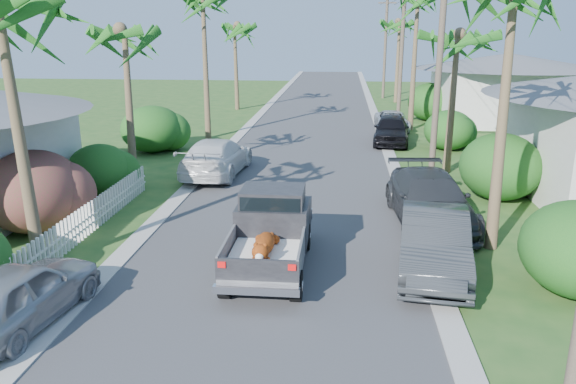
# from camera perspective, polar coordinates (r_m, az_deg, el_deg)

# --- Properties ---
(ground) EXTENTS (120.00, 120.00, 0.00)m
(ground) POSITION_cam_1_polar(r_m,az_deg,el_deg) (12.03, -4.13, -14.98)
(ground) COLOR #274F1D
(ground) RESTS_ON ground
(road) EXTENTS (8.00, 100.00, 0.02)m
(road) POSITION_cam_1_polar(r_m,az_deg,el_deg) (35.72, 2.49, 6.25)
(road) COLOR #38383A
(road) RESTS_ON ground
(curb_left) EXTENTS (0.60, 100.00, 0.06)m
(curb_left) POSITION_cam_1_polar(r_m,az_deg,el_deg) (36.19, -4.36, 6.38)
(curb_left) COLOR #A5A39E
(curb_left) RESTS_ON ground
(curb_right) EXTENTS (0.60, 100.00, 0.06)m
(curb_right) POSITION_cam_1_polar(r_m,az_deg,el_deg) (35.76, 9.43, 6.09)
(curb_right) COLOR #A5A39E
(curb_right) RESTS_ON ground
(pickup_truck) EXTENTS (1.98, 5.12, 2.06)m
(pickup_truck) POSITION_cam_1_polar(r_m,az_deg,el_deg) (15.33, -1.65, -3.65)
(pickup_truck) COLOR black
(pickup_truck) RESTS_ON ground
(parked_car_rn) EXTENTS (2.29, 5.09, 1.62)m
(parked_car_rn) POSITION_cam_1_polar(r_m,az_deg,el_deg) (15.29, 14.61, -5.04)
(parked_car_rn) COLOR #323537
(parked_car_rn) RESTS_ON ground
(parked_car_rm) EXTENTS (2.75, 5.83, 1.64)m
(parked_car_rm) POSITION_cam_1_polar(r_m,az_deg,el_deg) (19.03, 14.21, -0.75)
(parked_car_rm) COLOR #2E3033
(parked_car_rm) RESTS_ON ground
(parked_car_rf) EXTENTS (2.33, 4.83, 1.59)m
(parked_car_rf) POSITION_cam_1_polar(r_m,az_deg,el_deg) (31.99, 10.47, 6.24)
(parked_car_rf) COLOR black
(parked_car_rf) RESTS_ON ground
(parked_car_rd) EXTENTS (2.08, 4.29, 1.18)m
(parked_car_rd) POSITION_cam_1_polar(r_m,az_deg,el_deg) (36.37, 10.51, 7.10)
(parked_car_rd) COLOR silver
(parked_car_rd) RESTS_ON ground
(parked_car_ln) EXTENTS (2.25, 4.43, 1.44)m
(parked_car_ln) POSITION_cam_1_polar(r_m,az_deg,el_deg) (13.56, -25.65, -9.41)
(parked_car_ln) COLOR #A0A2A7
(parked_car_ln) RESTS_ON ground
(parked_car_lf) EXTENTS (2.58, 5.66, 1.61)m
(parked_car_lf) POSITION_cam_1_polar(r_m,az_deg,el_deg) (24.84, -7.26, 3.53)
(parked_car_lf) COLOR silver
(parked_car_lf) RESTS_ON ground
(palm_l_b) EXTENTS (4.40, 4.40, 7.40)m
(palm_l_b) POSITION_cam_1_polar(r_m,az_deg,el_deg) (23.74, -16.40, 15.45)
(palm_l_b) COLOR brown
(palm_l_b) RESTS_ON ground
(palm_l_d) EXTENTS (4.40, 4.40, 7.70)m
(palm_l_d) POSITION_cam_1_polar(r_m,az_deg,el_deg) (44.90, -5.42, 16.50)
(palm_l_d) COLOR brown
(palm_l_d) RESTS_ON ground
(palm_r_b) EXTENTS (4.40, 4.40, 7.20)m
(palm_r_b) POSITION_cam_1_polar(r_m,az_deg,el_deg) (25.58, 16.85, 14.99)
(palm_r_b) COLOR brown
(palm_r_b) RESTS_ON ground
(palm_r_d) EXTENTS (4.40, 4.40, 8.00)m
(palm_r_d) POSITION_cam_1_polar(r_m,az_deg,el_deg) (50.35, 11.29, 16.57)
(palm_r_d) COLOR brown
(palm_r_d) RESTS_ON ground
(shrub_l_b) EXTENTS (3.00, 3.30, 2.60)m
(shrub_l_b) POSITION_cam_1_polar(r_m,az_deg,el_deg) (19.41, -24.44, 0.07)
(shrub_l_b) COLOR #AB1841
(shrub_l_b) RESTS_ON ground
(shrub_l_c) EXTENTS (2.40, 2.64, 2.00)m
(shrub_l_c) POSITION_cam_1_polar(r_m,az_deg,el_deg) (22.74, -18.60, 2.12)
(shrub_l_c) COLOR #134418
(shrub_l_c) RESTS_ON ground
(shrub_l_d) EXTENTS (3.20, 3.52, 2.40)m
(shrub_l_d) POSITION_cam_1_polar(r_m,az_deg,el_deg) (30.21, -13.65, 6.25)
(shrub_l_d) COLOR #134418
(shrub_l_d) RESTS_ON ground
(shrub_r_b) EXTENTS (3.00, 3.30, 2.50)m
(shrub_r_b) POSITION_cam_1_polar(r_m,az_deg,el_deg) (22.52, 20.77, 2.43)
(shrub_r_b) COLOR #134418
(shrub_r_b) RESTS_ON ground
(shrub_r_c) EXTENTS (2.60, 2.86, 2.10)m
(shrub_r_c) POSITION_cam_1_polar(r_m,az_deg,el_deg) (31.09, 16.02, 6.07)
(shrub_r_c) COLOR #134418
(shrub_r_c) RESTS_ON ground
(shrub_r_d) EXTENTS (3.20, 3.52, 2.60)m
(shrub_r_d) POSITION_cam_1_polar(r_m,az_deg,el_deg) (40.90, 14.31, 8.87)
(shrub_r_d) COLOR #134418
(shrub_r_d) RESTS_ON ground
(picket_fence) EXTENTS (0.10, 11.00, 1.00)m
(picket_fence) POSITION_cam_1_polar(r_m,az_deg,el_deg) (18.39, -20.02, -2.91)
(picket_fence) COLOR white
(picket_fence) RESTS_ON ground
(house_right_far) EXTENTS (9.00, 8.00, 4.60)m
(house_right_far) POSITION_cam_1_polar(r_m,az_deg,el_deg) (41.86, 21.25, 9.57)
(house_right_far) COLOR silver
(house_right_far) RESTS_ON ground
(utility_pole_b) EXTENTS (1.60, 0.26, 9.00)m
(utility_pole_b) POSITION_cam_1_polar(r_m,az_deg,el_deg) (23.49, 15.06, 11.76)
(utility_pole_b) COLOR brown
(utility_pole_b) RESTS_ON ground
(utility_pole_c) EXTENTS (1.60, 0.26, 9.00)m
(utility_pole_c) POSITION_cam_1_polar(r_m,az_deg,el_deg) (38.35, 11.46, 13.54)
(utility_pole_c) COLOR brown
(utility_pole_c) RESTS_ON ground
(utility_pole_d) EXTENTS (1.60, 0.26, 9.00)m
(utility_pole_d) POSITION_cam_1_polar(r_m,az_deg,el_deg) (53.29, 9.85, 14.31)
(utility_pole_d) COLOR brown
(utility_pole_d) RESTS_ON ground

